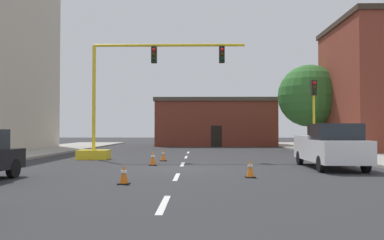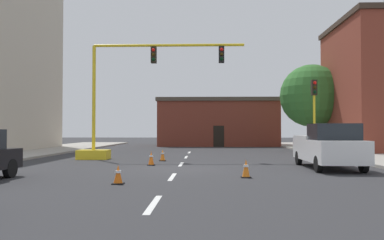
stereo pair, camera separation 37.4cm
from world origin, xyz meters
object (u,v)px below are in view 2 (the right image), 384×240
tree_right_far (311,96)px  traffic_cone_roadside_c (163,155)px  traffic_cone_roadside_a (246,169)px  traffic_light_pole_right (314,101)px  pickup_truck_white (328,147)px  traffic_cone_roadside_b (151,158)px  traffic_cone_roadside_d (118,175)px  traffic_signal_gantry (115,121)px

tree_right_far → traffic_cone_roadside_c: 18.40m
traffic_cone_roadside_a → traffic_cone_roadside_c: 8.80m
traffic_light_pole_right → pickup_truck_white: 7.20m
traffic_cone_roadside_b → traffic_light_pole_right: bearing=29.2°
pickup_truck_white → traffic_cone_roadside_a: 5.48m
traffic_light_pole_right → traffic_cone_roadside_d: (-9.44, -12.15, -3.23)m
pickup_truck_white → traffic_cone_roadside_a: pickup_truck_white is taller
tree_right_far → traffic_cone_roadside_a: bearing=-110.4°
traffic_cone_roadside_a → traffic_cone_roadside_b: traffic_cone_roadside_b is taller
traffic_signal_gantry → pickup_truck_white: bearing=-27.1°
traffic_cone_roadside_a → traffic_cone_roadside_b: bearing=129.0°
traffic_signal_gantry → traffic_light_pole_right: (11.99, 1.11, 1.24)m
traffic_cone_roadside_d → traffic_light_pole_right: bearing=52.2°
traffic_light_pole_right → traffic_cone_roadside_c: 9.89m
traffic_light_pole_right → traffic_signal_gantry: bearing=-174.7°
traffic_signal_gantry → tree_right_far: bearing=39.6°
tree_right_far → traffic_cone_roadside_b: bearing=-126.5°
traffic_cone_roadside_c → traffic_signal_gantry: bearing=157.0°
traffic_signal_gantry → traffic_cone_roadside_a: traffic_signal_gantry is taller
tree_right_far → traffic_cone_roadside_d: bearing=-117.7°
traffic_signal_gantry → traffic_light_pole_right: traffic_signal_gantry is taller
pickup_truck_white → traffic_cone_roadside_a: size_ratio=8.18×
traffic_light_pole_right → pickup_truck_white: bearing=-100.1°
traffic_light_pole_right → traffic_cone_roadside_a: 11.96m
traffic_signal_gantry → traffic_cone_roadside_d: size_ratio=16.04×
traffic_cone_roadside_c → traffic_cone_roadside_d: bearing=-92.3°
traffic_cone_roadside_c → traffic_light_pole_right: bearing=14.6°
traffic_light_pole_right → traffic_cone_roadside_a: (-5.22, -10.28, -3.20)m
traffic_light_pole_right → traffic_cone_roadside_c: size_ratio=7.29×
traffic_light_pole_right → tree_right_far: size_ratio=0.64×
traffic_cone_roadside_d → traffic_cone_roadside_c: bearing=87.7°
traffic_cone_roadside_a → traffic_cone_roadside_b: (-4.09, 5.06, 0.02)m
pickup_truck_white → traffic_cone_roadside_d: size_ratio=8.88×
traffic_light_pole_right → traffic_cone_roadside_b: size_ratio=6.78×
pickup_truck_white → traffic_cone_roadside_a: (-4.03, -3.65, -0.65)m
traffic_cone_roadside_b → traffic_cone_roadside_c: traffic_cone_roadside_b is taller
tree_right_far → pickup_truck_white: bearing=-102.5°
tree_right_far → traffic_cone_roadside_d: 26.59m
traffic_signal_gantry → traffic_cone_roadside_a: size_ratio=14.77×
tree_right_far → traffic_cone_roadside_b: (-12.04, -16.28, -4.42)m
traffic_cone_roadside_a → traffic_cone_roadside_d: traffic_cone_roadside_a is taller
traffic_signal_gantry → traffic_cone_roadside_d: 11.50m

